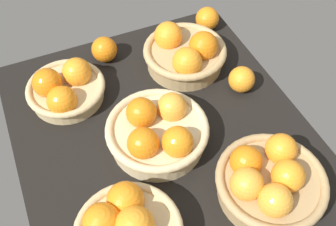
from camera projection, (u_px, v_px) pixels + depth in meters
The scene contains 8 objects.
market_tray at pixel (165, 140), 101.98cm from camera, with size 84.00×72.00×3.00cm, color black.
basket_center at pixel (158, 131), 95.97cm from camera, with size 25.03×25.03×11.75cm.
basket_near_left at pixel (269, 181), 87.18cm from camera, with size 24.50×24.50×11.46cm.
basket_far_right at pixel (65, 88), 105.88cm from camera, with size 21.03×21.03×10.19cm.
basket_near_right at pixel (185, 53), 113.28cm from camera, with size 23.72×23.72×11.95cm.
loose_orange_front_gap at pixel (242, 79), 108.42cm from camera, with size 7.21×7.21×7.21cm, color orange.
loose_orange_back_gap at pixel (104, 49), 115.84cm from camera, with size 7.45×7.45×7.45cm, color orange.
loose_orange_side_gap at pixel (207, 19), 124.90cm from camera, with size 7.33×7.33×7.33cm, color orange.
Camera 1 is at (-54.41, 22.84, 84.96)cm, focal length 42.78 mm.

